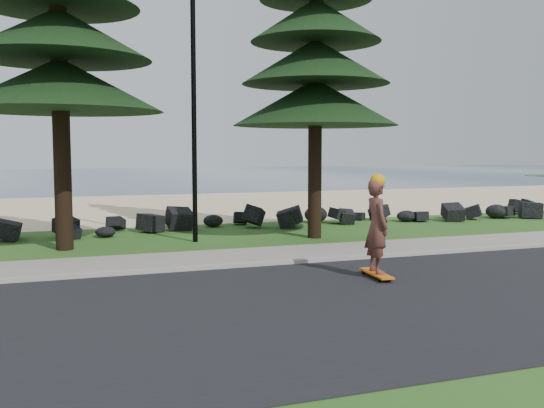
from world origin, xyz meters
The scene contains 9 objects.
ground centered at (0.00, 0.00, 0.00)m, with size 160.00×160.00×0.00m, color #29561B.
road centered at (0.00, -4.50, 0.01)m, with size 160.00×7.00×0.02m, color black.
kerb centered at (0.00, -0.90, 0.05)m, with size 160.00×0.20×0.10m, color #A49E94.
sidewalk centered at (0.00, 0.20, 0.04)m, with size 160.00×2.00×0.08m, color #A09586.
beach_sand centered at (0.00, 14.50, 0.01)m, with size 160.00×15.00×0.01m, color #D0B88B.
ocean centered at (0.00, 51.00, 0.00)m, with size 160.00×58.00×0.01m, color #364E67.
seawall_boulders centered at (0.00, 5.60, 0.00)m, with size 60.00×2.40×1.10m, color black, non-canonical shape.
lamp_post centered at (0.00, 3.20, 4.13)m, with size 0.25×0.14×8.14m.
skateboarder centered at (2.33, -2.92, 1.05)m, with size 0.51×1.14×2.09m.
Camera 1 is at (-3.69, -13.50, 2.56)m, focal length 40.00 mm.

